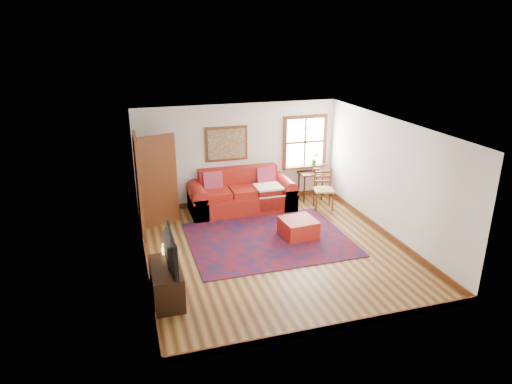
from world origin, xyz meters
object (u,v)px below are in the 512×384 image
object	(u,v)px
side_table	(311,177)
media_cabinet	(167,283)
red_leather_sofa	(242,197)
red_ottoman	(298,228)
ladder_back_chair	(323,187)

from	to	relation	value
side_table	media_cabinet	bearing A→B (deg)	-138.45
red_leather_sofa	red_ottoman	distance (m)	2.00
red_leather_sofa	side_table	world-z (taller)	red_leather_sofa
side_table	ladder_back_chair	xyz separation A→B (m)	(0.04, -0.67, -0.06)
ladder_back_chair	red_leather_sofa	bearing A→B (deg)	166.00
red_ottoman	ladder_back_chair	size ratio (longest dim) A/B	0.71
red_ottoman	ladder_back_chair	world-z (taller)	ladder_back_chair
red_leather_sofa	side_table	bearing A→B (deg)	5.63
red_ottoman	media_cabinet	distance (m)	3.33
red_ottoman	media_cabinet	size ratio (longest dim) A/B	0.66
red_ottoman	media_cabinet	xyz separation A→B (m)	(-2.93, -1.57, 0.09)
ladder_back_chair	media_cabinet	size ratio (longest dim) A/B	0.93
side_table	media_cabinet	size ratio (longest dim) A/B	0.68
red_leather_sofa	media_cabinet	world-z (taller)	red_leather_sofa
red_leather_sofa	red_ottoman	xyz separation A→B (m)	(0.74, -1.86, -0.13)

